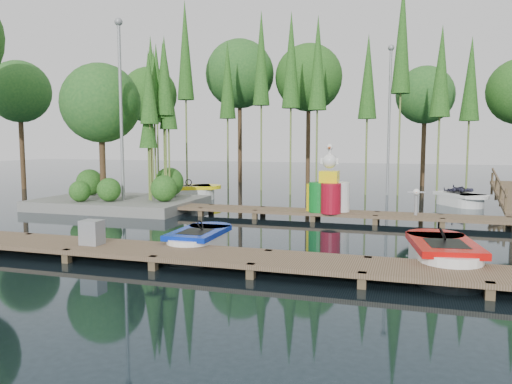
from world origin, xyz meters
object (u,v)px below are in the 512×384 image
(boat_yellow_far, at_px, (186,192))
(drum_cluster, at_px, (330,192))
(boat_red, at_px, (443,255))
(yellow_barrel, at_px, (315,197))
(island, at_px, (115,128))
(boat_blue, at_px, (199,241))
(utility_cabinet, at_px, (92,232))

(boat_yellow_far, relative_size, drum_cluster, 1.44)
(drum_cluster, bearing_deg, boat_red, -58.98)
(boat_yellow_far, bearing_deg, boat_red, -51.83)
(boat_red, height_order, drum_cluster, drum_cluster)
(boat_yellow_far, xyz_separation_m, yellow_barrel, (6.71, -3.96, 0.44))
(island, height_order, yellow_barrel, island)
(island, bearing_deg, boat_yellow_far, 63.43)
(boat_blue, height_order, yellow_barrel, yellow_barrel)
(boat_blue, bearing_deg, boat_red, -1.12)
(boat_red, distance_m, boat_yellow_far, 14.22)
(boat_blue, height_order, utility_cabinet, utility_cabinet)
(yellow_barrel, bearing_deg, boat_blue, -108.36)
(utility_cabinet, bearing_deg, island, 119.30)
(boat_blue, relative_size, drum_cluster, 1.06)
(boat_red, bearing_deg, island, 143.06)
(boat_yellow_far, bearing_deg, utility_cabinet, -85.22)
(boat_red, height_order, yellow_barrel, yellow_barrel)
(island, xyz_separation_m, boat_blue, (6.44, -6.37, -2.95))
(boat_blue, bearing_deg, island, 134.59)
(boat_blue, relative_size, utility_cabinet, 4.26)
(boat_blue, distance_m, drum_cluster, 5.96)
(island, bearing_deg, boat_red, -27.93)
(utility_cabinet, bearing_deg, boat_red, 10.11)
(island, xyz_separation_m, drum_cluster, (8.81, -0.95, -2.21))
(boat_yellow_far, distance_m, utility_cabinet, 11.31)
(boat_yellow_far, bearing_deg, boat_blue, -72.49)
(island, bearing_deg, yellow_barrel, -5.44)
(island, relative_size, boat_yellow_far, 2.05)
(boat_blue, height_order, drum_cluster, drum_cluster)
(boat_blue, xyz_separation_m, boat_red, (5.65, -0.04, 0.04))
(drum_cluster, bearing_deg, utility_cabinet, -123.00)
(boat_yellow_far, xyz_separation_m, utility_cabinet, (2.79, -10.96, 0.27))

